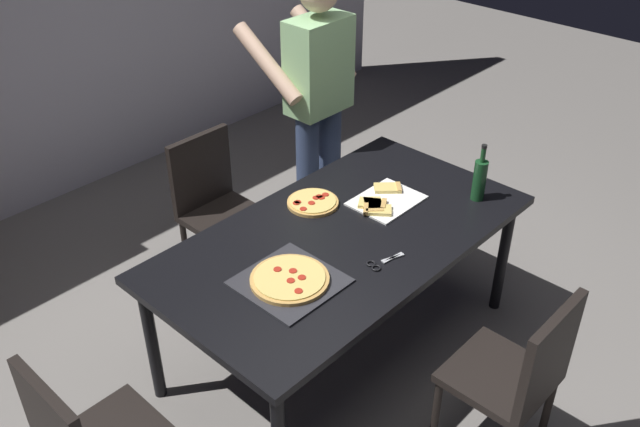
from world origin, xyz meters
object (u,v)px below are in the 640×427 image
(dining_table, at_px, (342,244))
(wine_bottle, at_px, (480,179))
(chair_far_side, at_px, (214,200))
(second_pizza_plain, at_px, (313,202))
(person_serving_pizza, at_px, (317,101))
(pepperoni_pizza_on_tray, at_px, (290,280))
(chair_near_camera, at_px, (519,373))
(kitchen_scissors, at_px, (380,263))

(dining_table, bearing_deg, wine_bottle, -22.57)
(chair_far_side, xyz_separation_m, second_pizza_plain, (0.09, -0.71, 0.25))
(person_serving_pizza, xyz_separation_m, pepperoni_pizza_on_tray, (-1.09, -0.86, -0.23))
(person_serving_pizza, xyz_separation_m, second_pizza_plain, (-0.55, -0.49, -0.24))
(dining_table, relative_size, chair_far_side, 2.11)
(person_serving_pizza, bearing_deg, chair_near_camera, -109.97)
(chair_far_side, xyz_separation_m, kitchen_scissors, (-0.06, -1.29, 0.24))
(dining_table, xyz_separation_m, wine_bottle, (0.73, -0.30, 0.18))
(dining_table, bearing_deg, kitchen_scissors, -102.33)
(chair_near_camera, xyz_separation_m, person_serving_pizza, (0.65, 1.79, 0.49))
(person_serving_pizza, distance_m, wine_bottle, 1.10)
(chair_near_camera, bearing_deg, dining_table, 90.00)
(person_serving_pizza, xyz_separation_m, wine_bottle, (0.08, -1.08, -0.13))
(chair_near_camera, height_order, wine_bottle, wine_bottle)
(person_serving_pizza, bearing_deg, wine_bottle, -85.99)
(chair_near_camera, height_order, kitchen_scissors, chair_near_camera)
(pepperoni_pizza_on_tray, height_order, kitchen_scissors, pepperoni_pizza_on_tray)
(wine_bottle, xyz_separation_m, second_pizza_plain, (-0.63, 0.59, -0.11))
(second_pizza_plain, bearing_deg, pepperoni_pizza_on_tray, -145.33)
(dining_table, distance_m, wine_bottle, 0.81)
(person_serving_pizza, relative_size, second_pizza_plain, 6.53)
(dining_table, relative_size, second_pizza_plain, 7.08)
(pepperoni_pizza_on_tray, xyz_separation_m, kitchen_scissors, (0.38, -0.21, -0.01))
(dining_table, relative_size, person_serving_pizza, 1.08)
(wine_bottle, distance_m, kitchen_scissors, 0.80)
(second_pizza_plain, bearing_deg, person_serving_pizza, 41.66)
(chair_far_side, distance_m, kitchen_scissors, 1.32)
(pepperoni_pizza_on_tray, bearing_deg, person_serving_pizza, 38.39)
(person_serving_pizza, relative_size, kitchen_scissors, 8.81)
(chair_near_camera, distance_m, kitchen_scissors, 0.76)
(pepperoni_pizza_on_tray, height_order, wine_bottle, wine_bottle)
(chair_far_side, relative_size, person_serving_pizza, 0.51)
(wine_bottle, height_order, second_pizza_plain, wine_bottle)
(chair_near_camera, relative_size, second_pizza_plain, 3.36)
(person_serving_pizza, bearing_deg, chair_far_side, 161.26)
(person_serving_pizza, bearing_deg, pepperoni_pizza_on_tray, -141.61)
(second_pizza_plain, bearing_deg, kitchen_scissors, -105.26)
(kitchen_scissors, bearing_deg, second_pizza_plain, 74.74)
(wine_bottle, xyz_separation_m, kitchen_scissors, (-0.79, 0.01, -0.11))
(dining_table, height_order, pepperoni_pizza_on_tray, pepperoni_pizza_on_tray)
(chair_near_camera, bearing_deg, wine_bottle, 44.06)
(dining_table, distance_m, kitchen_scissors, 0.30)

